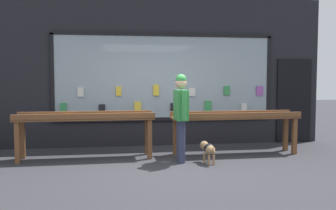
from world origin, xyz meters
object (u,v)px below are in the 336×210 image
(display_table_left, at_px, (86,121))
(display_table_right, at_px, (235,120))
(person_browsing, at_px, (181,111))
(small_dog, at_px, (208,149))

(display_table_left, distance_m, display_table_right, 3.11)
(display_table_right, xyz_separation_m, person_browsing, (-1.28, -0.59, 0.27))
(display_table_left, relative_size, display_table_right, 1.00)
(person_browsing, xyz_separation_m, small_dog, (0.49, -0.19, -0.72))
(person_browsing, height_order, small_dog, person_browsing)
(display_table_left, height_order, small_dog, display_table_left)
(display_table_right, distance_m, person_browsing, 1.44)
(display_table_left, xyz_separation_m, person_browsing, (1.83, -0.59, 0.24))
(display_table_right, bearing_deg, display_table_left, 179.99)
(display_table_left, bearing_deg, display_table_right, -0.01)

